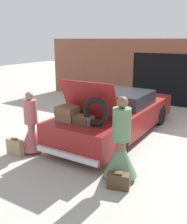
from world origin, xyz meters
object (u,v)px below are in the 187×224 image
at_px(person_right, 121,151).
at_px(suitcase_beside_right_person, 118,181).
at_px(suitcase_beside_left_person, 15,147).
at_px(car, 117,115).
at_px(person_left, 32,131).

relative_size(person_right, suitcase_beside_right_person, 3.65).
bearing_deg(suitcase_beside_left_person, car, 61.68).
height_order(person_right, suitcase_beside_left_person, person_right).
distance_m(car, person_right, 2.64).
xyz_separation_m(suitcase_beside_left_person, suitcase_beside_right_person, (2.85, -0.00, -0.05)).
xyz_separation_m(person_right, suitcase_beside_right_person, (0.15, -0.37, -0.45)).
distance_m(car, person_left, 2.61).
xyz_separation_m(car, suitcase_beside_left_person, (-1.45, -2.69, -0.39)).
bearing_deg(suitcase_beside_right_person, car, 117.43).
bearing_deg(person_left, suitcase_beside_left_person, -33.90).
relative_size(car, person_left, 3.26).
height_order(car, person_left, car).
xyz_separation_m(car, suitcase_beside_right_person, (1.40, -2.69, -0.44)).
xyz_separation_m(person_left, suitcase_beside_right_person, (2.65, -0.40, -0.39)).
relative_size(person_left, suitcase_beside_left_person, 3.33).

